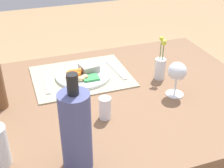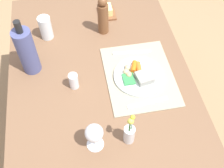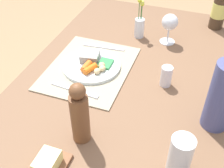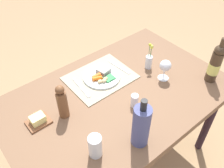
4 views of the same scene
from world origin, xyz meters
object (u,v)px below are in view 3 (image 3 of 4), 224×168
Objects in this scene: knife at (75,90)px; pepper_mill at (80,114)px; dinner_plate at (92,64)px; cooler_bottle at (222,96)px; salt_shaker at (166,76)px; flower_vase at (140,25)px; fork at (104,47)px; wine_glass at (170,23)px; wine_bottle at (221,3)px; water_tumbler at (180,157)px; dining_table at (131,93)px; butter_dish at (48,165)px.

pepper_mill is (0.20, 0.12, 0.10)m from knife.
cooler_bottle is (0.16, 0.52, 0.11)m from dinner_plate.
flower_vase is (-0.33, -0.20, 0.02)m from salt_shaker.
pepper_mill reaches higher than dinner_plate.
pepper_mill is (0.53, 0.13, 0.10)m from fork.
wine_glass is 0.31m from wine_bottle.
dinner_plate is 0.74m from wine_bottle.
cooler_bottle reaches higher than fork.
water_tumbler is 0.41× the size of wine_bottle.
dining_table is 0.21m from dinner_plate.
dinner_plate is 0.17m from knife.
water_tumbler is (0.38, 0.11, 0.02)m from salt_shaker.
dinner_plate is 0.52m from butter_dish.
dinner_plate is at bearing -20.51° from flower_vase.
wine_glass reaches higher than dinner_plate.
salt_shaker is (-0.15, -0.20, -0.09)m from cooler_bottle.
cooler_bottle is at bearing 68.80° from dining_table.
wine_glass is at bearing -151.51° from cooler_bottle.
fork is at bearing -120.76° from cooler_bottle.
wine_glass reaches higher than knife.
dining_table is 10.72× the size of water_tumbler.
wine_glass is (-0.69, 0.15, -0.01)m from pepper_mill.
flower_vase reaches higher than dining_table.
fork reaches higher than dining_table.
dining_table is 0.38m from flower_vase.
cooler_bottle is at bearing 3.98° from wine_bottle.
fork is 0.63m from wine_bottle.
fork is at bearing -140.48° from water_tumbler.
dinner_plate is at bearing -3.07° from fork.
dining_table is 0.40m from wine_glass.
cooler_bottle reaches higher than water_tumbler.
fork is 0.68m from butter_dish.
pepper_mill reaches higher than butter_dish.
butter_dish is 0.40× the size of wine_bottle.
water_tumbler reaches higher than salt_shaker.
knife is at bearing -88.82° from cooler_bottle.
dinner_plate is at bearing -176.00° from knife.
pepper_mill reaches higher than water_tumbler.
dining_table is 4.43× the size of wine_bottle.
dinner_plate is (-0.03, -0.19, 0.09)m from dining_table.
dining_table is at bearing -26.37° from wine_bottle.
pepper_mill is (0.37, 0.12, 0.09)m from dinner_plate.
salt_shaker is 0.43× the size of flower_vase.
pepper_mill is 0.99m from wine_bottle.
pepper_mill is 1.15× the size of flower_vase.
fork is 0.21m from flower_vase.
dining_table is at bearing 11.07° from flower_vase.
water_tumbler is at bearing -21.19° from cooler_bottle.
pepper_mill is 0.42m from salt_shaker.
dining_table is at bearing -144.79° from water_tumbler.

